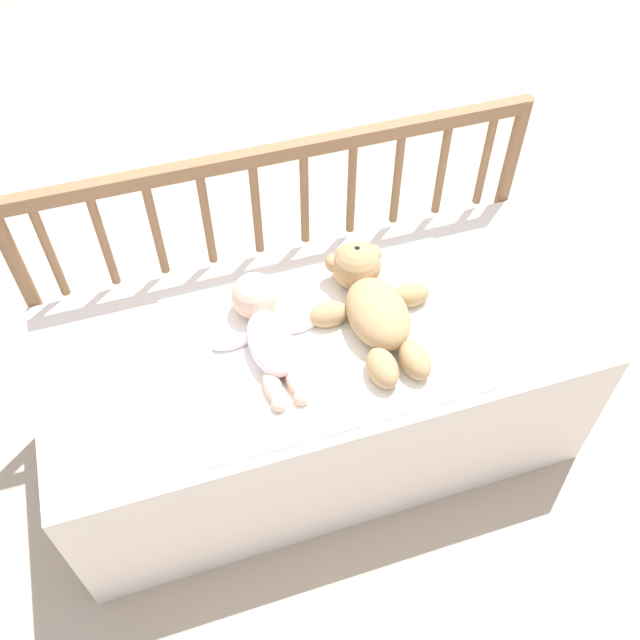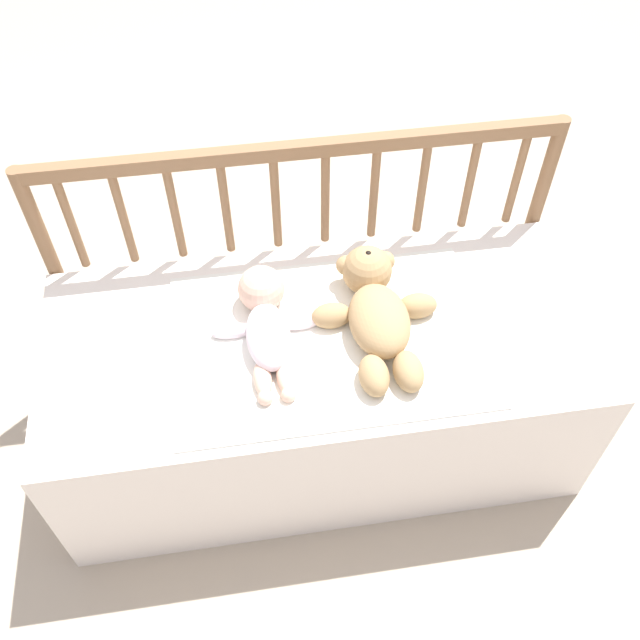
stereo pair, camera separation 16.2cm
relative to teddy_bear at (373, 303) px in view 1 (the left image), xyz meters
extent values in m
plane|color=tan|center=(-0.14, -0.01, -0.50)|extent=(12.00, 12.00, 0.00)
cube|color=white|center=(-0.14, -0.01, -0.28)|extent=(1.31, 0.58, 0.45)
cylinder|color=brown|center=(-0.77, 0.30, -0.12)|extent=(0.04, 0.04, 0.76)
cylinder|color=brown|center=(0.50, 0.30, -0.12)|extent=(0.04, 0.04, 0.76)
cube|color=brown|center=(-0.14, 0.30, 0.24)|extent=(1.27, 0.03, 0.04)
cylinder|color=brown|center=(-0.69, 0.30, 0.09)|extent=(0.02, 0.02, 0.28)
cylinder|color=brown|center=(-0.57, 0.30, 0.09)|extent=(0.02, 0.02, 0.28)
cylinder|color=brown|center=(-0.45, 0.30, 0.09)|extent=(0.02, 0.02, 0.28)
cylinder|color=brown|center=(-0.32, 0.30, 0.09)|extent=(0.02, 0.02, 0.28)
cylinder|color=brown|center=(-0.20, 0.30, 0.09)|extent=(0.02, 0.02, 0.28)
cylinder|color=brown|center=(-0.07, 0.30, 0.09)|extent=(0.02, 0.02, 0.28)
cylinder|color=brown|center=(0.05, 0.30, 0.09)|extent=(0.02, 0.02, 0.28)
cylinder|color=brown|center=(0.17, 0.30, 0.09)|extent=(0.02, 0.02, 0.28)
cylinder|color=brown|center=(0.30, 0.30, 0.09)|extent=(0.02, 0.02, 0.28)
cylinder|color=brown|center=(0.42, 0.30, 0.09)|extent=(0.02, 0.02, 0.28)
cube|color=white|center=(-0.12, -0.03, -0.05)|extent=(0.73, 0.49, 0.01)
ellipsoid|color=tan|center=(0.00, -0.03, 0.00)|extent=(0.14, 0.21, 0.10)
sphere|color=tan|center=(0.00, 0.12, 0.01)|extent=(0.12, 0.12, 0.12)
sphere|color=beige|center=(0.00, 0.12, 0.04)|extent=(0.05, 0.05, 0.05)
sphere|color=black|center=(0.00, 0.12, 0.07)|extent=(0.02, 0.02, 0.02)
sphere|color=tan|center=(-0.05, 0.14, 0.01)|extent=(0.05, 0.05, 0.05)
sphere|color=tan|center=(0.05, 0.14, 0.01)|extent=(0.05, 0.05, 0.05)
ellipsoid|color=tan|center=(-0.10, 0.01, -0.02)|extent=(0.10, 0.06, 0.06)
ellipsoid|color=tan|center=(0.10, 0.01, -0.02)|extent=(0.10, 0.06, 0.06)
ellipsoid|color=tan|center=(-0.04, -0.17, -0.02)|extent=(0.07, 0.11, 0.07)
ellipsoid|color=tan|center=(0.04, -0.17, -0.02)|extent=(0.07, 0.11, 0.07)
ellipsoid|color=white|center=(-0.26, -0.03, -0.01)|extent=(0.10, 0.19, 0.08)
sphere|color=beige|center=(-0.26, 0.10, 0.01)|extent=(0.11, 0.11, 0.11)
ellipsoid|color=white|center=(-0.34, 0.01, -0.03)|extent=(0.10, 0.04, 0.04)
ellipsoid|color=white|center=(-0.18, 0.01, -0.03)|extent=(0.10, 0.04, 0.04)
sphere|color=beige|center=(-0.37, 0.02, -0.03)|extent=(0.03, 0.03, 0.03)
sphere|color=beige|center=(-0.15, 0.02, -0.03)|extent=(0.03, 0.03, 0.03)
ellipsoid|color=beige|center=(-0.28, -0.14, -0.03)|extent=(0.04, 0.10, 0.04)
ellipsoid|color=beige|center=(-0.23, -0.13, -0.03)|extent=(0.04, 0.10, 0.04)
sphere|color=beige|center=(-0.28, -0.18, -0.03)|extent=(0.03, 0.03, 0.03)
sphere|color=beige|center=(-0.23, -0.18, -0.03)|extent=(0.03, 0.03, 0.03)
camera|label=1|loc=(-0.45, -1.00, 1.27)|focal=40.00mm
camera|label=2|loc=(-0.29, -1.04, 1.27)|focal=40.00mm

